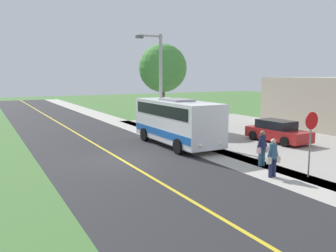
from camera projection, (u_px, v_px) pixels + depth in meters
ground_plane at (122, 160)px, 18.44m from camera, size 120.00×120.00×0.00m
road_surface at (122, 160)px, 18.44m from camera, size 8.00×100.00×0.01m
sidewalk at (204, 150)px, 20.88m from camera, size 2.40×100.00×0.01m
parking_lot_surface at (328, 148)px, 21.65m from camera, size 14.00×36.00×0.01m
road_centre_line at (122, 160)px, 18.44m from camera, size 0.16×100.00×0.00m
shuttle_bus_front at (177, 120)px, 22.14m from camera, size 2.66×7.51×2.96m
pedestrian_with_bags at (273, 157)px, 15.26m from camera, size 0.72×0.34×1.72m
pedestrian_waiting at (262, 147)px, 17.15m from camera, size 0.72×0.34×1.77m
stop_sign at (311, 133)px, 15.11m from camera, size 0.76×0.07×2.88m
street_light_pole at (159, 81)px, 24.73m from camera, size 1.97×0.24×7.25m
parked_car_near at (277, 132)px, 23.44m from camera, size 2.16×4.47×1.45m
tree_curbside at (163, 68)px, 29.53m from camera, size 4.05×4.05×7.05m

